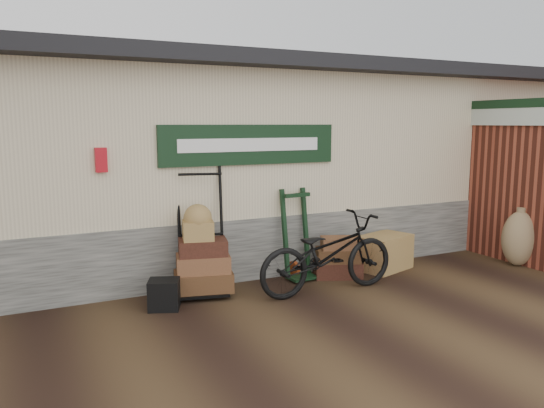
{
  "coord_description": "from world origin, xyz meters",
  "views": [
    {
      "loc": [
        -3.27,
        -5.78,
        2.24
      ],
      "look_at": [
        -0.0,
        0.9,
        1.11
      ],
      "focal_mm": 35.0,
      "sensor_mm": 36.0,
      "label": 1
    }
  ],
  "objects_px": {
    "porter_trolley": "(201,225)",
    "black_trunk": "(164,294)",
    "green_barrow": "(297,234)",
    "bicycle": "(328,249)",
    "suitcase_stack": "(338,257)",
    "wicker_hamper": "(384,252)"
  },
  "relations": [
    {
      "from": "green_barrow",
      "to": "black_trunk",
      "type": "relative_size",
      "value": 3.58
    },
    {
      "from": "porter_trolley",
      "to": "suitcase_stack",
      "type": "distance_m",
      "value": 2.12
    },
    {
      "from": "green_barrow",
      "to": "bicycle",
      "type": "distance_m",
      "value": 0.75
    },
    {
      "from": "green_barrow",
      "to": "bicycle",
      "type": "relative_size",
      "value": 0.65
    },
    {
      "from": "wicker_hamper",
      "to": "bicycle",
      "type": "distance_m",
      "value": 1.55
    },
    {
      "from": "wicker_hamper",
      "to": "bicycle",
      "type": "xyz_separation_m",
      "value": [
        -1.4,
        -0.58,
        0.32
      ]
    },
    {
      "from": "bicycle",
      "to": "black_trunk",
      "type": "bearing_deg",
      "value": 81.06
    },
    {
      "from": "porter_trolley",
      "to": "black_trunk",
      "type": "xyz_separation_m",
      "value": [
        -0.64,
        -0.45,
        -0.72
      ]
    },
    {
      "from": "porter_trolley",
      "to": "wicker_hamper",
      "type": "height_order",
      "value": "porter_trolley"
    },
    {
      "from": "black_trunk",
      "to": "bicycle",
      "type": "bearing_deg",
      "value": -8.42
    },
    {
      "from": "suitcase_stack",
      "to": "wicker_hamper",
      "type": "bearing_deg",
      "value": 2.2
    },
    {
      "from": "black_trunk",
      "to": "bicycle",
      "type": "relative_size",
      "value": 0.18
    },
    {
      "from": "wicker_hamper",
      "to": "black_trunk",
      "type": "height_order",
      "value": "wicker_hamper"
    },
    {
      "from": "suitcase_stack",
      "to": "bicycle",
      "type": "relative_size",
      "value": 0.34
    },
    {
      "from": "porter_trolley",
      "to": "suitcase_stack",
      "type": "bearing_deg",
      "value": 7.49
    },
    {
      "from": "black_trunk",
      "to": "porter_trolley",
      "type": "bearing_deg",
      "value": 35.06
    },
    {
      "from": "black_trunk",
      "to": "wicker_hamper",
      "type": "bearing_deg",
      "value": 4.22
    },
    {
      "from": "green_barrow",
      "to": "black_trunk",
      "type": "xyz_separation_m",
      "value": [
        -2.08,
        -0.43,
        -0.47
      ]
    },
    {
      "from": "suitcase_stack",
      "to": "black_trunk",
      "type": "xyz_separation_m",
      "value": [
        -2.66,
        -0.23,
        -0.12
      ]
    },
    {
      "from": "bicycle",
      "to": "wicker_hamper",
      "type": "bearing_deg",
      "value": -68.13
    },
    {
      "from": "wicker_hamper",
      "to": "black_trunk",
      "type": "bearing_deg",
      "value": -175.78
    },
    {
      "from": "wicker_hamper",
      "to": "bicycle",
      "type": "relative_size",
      "value": 0.41
    }
  ]
}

